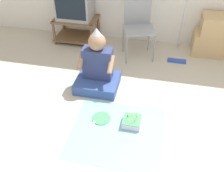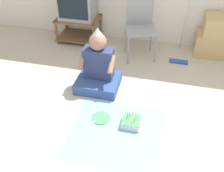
% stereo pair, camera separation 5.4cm
% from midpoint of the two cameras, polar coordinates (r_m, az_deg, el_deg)
% --- Properties ---
extents(ground_plane, '(16.00, 16.00, 0.00)m').
position_cam_midpoint_polar(ground_plane, '(2.99, 4.11, -9.86)').
color(ground_plane, '#BCB29E').
extents(tv_stand, '(0.72, 0.49, 0.41)m').
position_cam_midpoint_polar(tv_stand, '(4.62, -8.05, 12.54)').
color(tv_stand, brown).
rests_on(tv_stand, ground_plane).
extents(tv, '(0.55, 0.44, 0.44)m').
position_cam_midpoint_polar(tv, '(4.48, -8.46, 17.04)').
color(tv, '#99999E').
rests_on(tv, tv_stand).
extents(folding_chair, '(0.56, 0.52, 0.89)m').
position_cam_midpoint_polar(folding_chair, '(4.06, 5.37, 13.36)').
color(folding_chair, gray).
rests_on(folding_chair, ground_plane).
extents(cardboard_box_stack, '(0.57, 0.38, 0.65)m').
position_cam_midpoint_polar(cardboard_box_stack, '(4.44, 20.75, 10.09)').
color(cardboard_box_stack, tan).
rests_on(cardboard_box_stack, ground_plane).
extents(dust_mop, '(0.28, 0.48, 1.27)m').
position_cam_midpoint_polar(dust_mop, '(4.13, 14.32, 10.47)').
color(dust_mop, '#2D4CB2').
rests_on(dust_mop, ground_plane).
extents(person_seated, '(0.56, 0.50, 0.85)m').
position_cam_midpoint_polar(person_seated, '(3.44, -3.63, 3.58)').
color(person_seated, '#334C8C').
rests_on(person_seated, ground_plane).
extents(party_cloth, '(1.03, 0.96, 0.01)m').
position_cam_midpoint_polar(party_cloth, '(2.97, 0.53, -10.05)').
color(party_cloth, '#7FC6E0').
rests_on(party_cloth, ground_plane).
extents(birthday_cake, '(0.21, 0.21, 0.16)m').
position_cam_midpoint_polar(birthday_cake, '(3.03, 3.83, -7.74)').
color(birthday_cake, silver).
rests_on(birthday_cake, party_cloth).
extents(paper_plate, '(0.22, 0.22, 0.01)m').
position_cam_midpoint_polar(paper_plate, '(3.12, -2.85, -7.00)').
color(paper_plate, '#4CB266').
rests_on(paper_plate, party_cloth).
extents(plastic_spoon_near, '(0.04, 0.14, 0.01)m').
position_cam_midpoint_polar(plastic_spoon_near, '(3.06, -4.43, -8.07)').
color(plastic_spoon_near, white).
rests_on(plastic_spoon_near, party_cloth).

